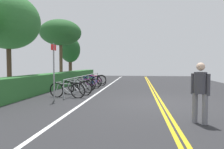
{
  "coord_description": "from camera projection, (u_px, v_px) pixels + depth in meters",
  "views": [
    {
      "loc": [
        -8.34,
        0.85,
        1.52
      ],
      "look_at": [
        3.59,
        2.39,
        0.95
      ],
      "focal_mm": 33.34,
      "sensor_mm": 36.0,
      "label": 1
    }
  ],
  "objects": [
    {
      "name": "ground_plane",
      "position": [
        160.0,
        104.0,
        8.23
      ],
      "size": [
        39.92,
        12.14,
        0.05
      ],
      "primitive_type": "cube",
      "color": "#2B2B2D"
    },
    {
      "name": "centre_line_yellow_inner",
      "position": [
        162.0,
        103.0,
        8.21
      ],
      "size": [
        35.93,
        0.1,
        0.0
      ],
      "primitive_type": "cube",
      "color": "gold",
      "rests_on": "ground_plane"
    },
    {
      "name": "centre_line_yellow_outer",
      "position": [
        158.0,
        103.0,
        8.24
      ],
      "size": [
        35.93,
        0.1,
        0.0
      ],
      "primitive_type": "cube",
      "color": "gold",
      "rests_on": "ground_plane"
    },
    {
      "name": "bike_lane_stripe_white",
      "position": [
        86.0,
        101.0,
        8.61
      ],
      "size": [
        35.93,
        0.12,
        0.0
      ],
      "primitive_type": "cube",
      "color": "white",
      "rests_on": "ground_plane"
    },
    {
      "name": "bike_rack",
      "position": [
        86.0,
        79.0,
        12.86
      ],
      "size": [
        7.64,
        0.05,
        0.87
      ],
      "color": "#9EA0A5",
      "rests_on": "ground_plane"
    },
    {
      "name": "bicycle_0",
      "position": [
        67.0,
        90.0,
        9.59
      ],
      "size": [
        0.46,
        1.8,
        0.75
      ],
      "color": "black",
      "rests_on": "ground_plane"
    },
    {
      "name": "bicycle_1",
      "position": [
        76.0,
        88.0,
        10.49
      ],
      "size": [
        0.56,
        1.72,
        0.76
      ],
      "color": "black",
      "rests_on": "ground_plane"
    },
    {
      "name": "bicycle_2",
      "position": [
        80.0,
        86.0,
        11.55
      ],
      "size": [
        0.6,
        1.62,
        0.71
      ],
      "color": "black",
      "rests_on": "ground_plane"
    },
    {
      "name": "bicycle_3",
      "position": [
        83.0,
        85.0,
        12.49
      ],
      "size": [
        0.6,
        1.62,
        0.69
      ],
      "color": "black",
      "rests_on": "ground_plane"
    },
    {
      "name": "bicycle_4",
      "position": [
        88.0,
        83.0,
        13.3
      ],
      "size": [
        0.46,
        1.71,
        0.68
      ],
      "color": "black",
      "rests_on": "ground_plane"
    },
    {
      "name": "bicycle_5",
      "position": [
        90.0,
        81.0,
        14.29
      ],
      "size": [
        0.46,
        1.76,
        0.78
      ],
      "color": "black",
      "rests_on": "ground_plane"
    },
    {
      "name": "bicycle_6",
      "position": [
        95.0,
        80.0,
        15.24
      ],
      "size": [
        0.66,
        1.74,
        0.79
      ],
      "color": "black",
      "rests_on": "ground_plane"
    },
    {
      "name": "bicycle_7",
      "position": [
        95.0,
        79.0,
        16.2
      ],
      "size": [
        0.55,
        1.68,
        0.78
      ],
      "color": "black",
      "rests_on": "ground_plane"
    },
    {
      "name": "pedestrian",
      "position": [
        200.0,
        89.0,
        5.33
      ],
      "size": [
        0.34,
        0.41,
        1.58
      ],
      "color": "slate",
      "rests_on": "ground_plane"
    },
    {
      "name": "sign_post_near",
      "position": [
        54.0,
        66.0,
        8.7
      ],
      "size": [
        0.36,
        0.08,
        2.42
      ],
      "color": "gray",
      "rests_on": "ground_plane"
    },
    {
      "name": "hedge_backdrop",
      "position": [
        62.0,
        79.0,
        14.63
      ],
      "size": [
        16.59,
        0.91,
        0.98
      ],
      "primitive_type": "cube",
      "color": "#2D6B30",
      "rests_on": "ground_plane"
    },
    {
      "name": "tree_mid",
      "position": [
        8.0,
        22.0,
        11.14
      ],
      "size": [
        3.35,
        3.35,
        5.31
      ],
      "color": "#473323",
      "rests_on": "ground_plane"
    },
    {
      "name": "tree_far_right",
      "position": [
        61.0,
        33.0,
        16.68
      ],
      "size": [
        3.3,
        3.3,
        5.11
      ],
      "color": "brown",
      "rests_on": "ground_plane"
    },
    {
      "name": "tree_extra",
      "position": [
        70.0,
        50.0,
        21.08
      ],
      "size": [
        2.03,
        2.03,
        4.33
      ],
      "color": "#473323",
      "rests_on": "ground_plane"
    }
  ]
}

